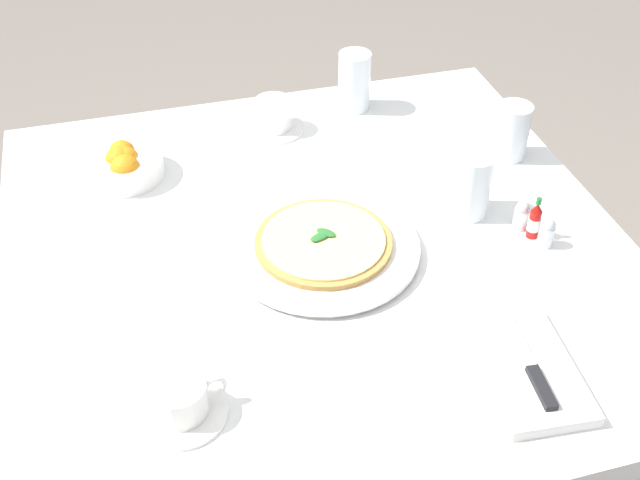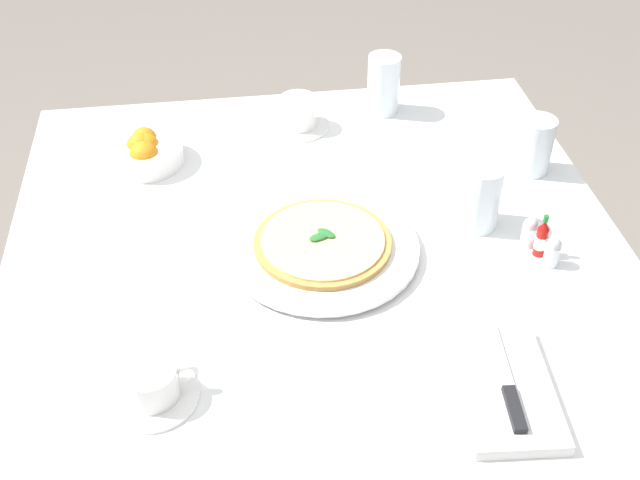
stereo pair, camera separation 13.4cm
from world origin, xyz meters
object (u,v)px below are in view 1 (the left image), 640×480
Objects in this scene: pizza_plate at (323,248)px; salt_shaker at (521,216)px; water_glass_back_corner at (354,85)px; pizza at (323,241)px; coffee_cup_far_left at (273,116)px; pepper_shaker at (547,234)px; napkin_folded at (527,369)px; coffee_cup_near_left at (181,401)px; dinner_knife at (528,361)px; water_glass_near_right at (511,135)px; citrus_bowl at (124,164)px; hot_sauce_bottle at (535,221)px; water_glass_center_back at (470,188)px.

salt_shaker is (-0.03, -0.36, 0.01)m from pizza_plate.
pizza is at bearing 156.76° from water_glass_back_corner.
water_glass_back_corner reaches higher than pizza_plate.
pepper_shaker is at bearing -143.41° from coffee_cup_far_left.
pizza is 1.83× the size of water_glass_back_corner.
water_glass_back_corner is 0.57m from pepper_shaker.
coffee_cup_far_left is 0.78m from napkin_folded.
coffee_cup_near_left is (-0.28, 0.28, 0.00)m from pizza.
dinner_knife reaches higher than pizza_plate.
pizza_plate is 2.91× the size of water_glass_near_right.
hot_sauce_bottle is at bearing -119.11° from citrus_bowl.
hot_sauce_bottle reaches higher than pizza_plate.
water_glass_center_back is (0.32, -0.56, 0.03)m from coffee_cup_near_left.
coffee_cup_far_left is 2.32× the size of pepper_shaker.
hot_sauce_bottle is (-0.05, -0.37, 0.01)m from pizza.
coffee_cup_far_left reaches higher than pizza.
water_glass_back_corner is 2.28× the size of pepper_shaker.
water_glass_center_back is at bearing 46.78° from salt_shaker.
napkin_folded is 0.32m from hot_sauce_bottle.
salt_shaker is at bearing -20.04° from napkin_folded.
napkin_folded is at bearing -178.90° from water_glass_back_corner.
hot_sauce_bottle reaches higher than dinner_knife.
water_glass_near_right is 0.26m from hot_sauce_bottle.
hot_sauce_bottle is 1.48× the size of salt_shaker.
coffee_cup_near_left is at bearing -177.19° from citrus_bowl.
water_glass_back_corner is at bearing 18.35° from hot_sauce_bottle.
pizza_plate is 2.49× the size of coffee_cup_near_left.
pizza is 1.02× the size of napkin_folded.
water_glass_near_right is 1.37× the size of hot_sauce_bottle.
coffee_cup_far_left reaches higher than coffee_cup_near_left.
hot_sauce_bottle is at bearing -139.39° from water_glass_center_back.
napkin_folded is (-0.06, -0.49, -0.02)m from coffee_cup_near_left.
pepper_shaker is (-0.12, -0.09, -0.03)m from water_glass_center_back.
water_glass_near_right is at bearing -66.38° from pizza.
pizza is 0.29m from water_glass_center_back.
coffee_cup_near_left and pepper_shaker have the same top height.
salt_shaker is at bearing 159.14° from water_glass_near_right.
water_glass_near_right is at bearing -17.94° from dinner_knife.
water_glass_near_right reaches higher than citrus_bowl.
salt_shaker is (0.25, -0.63, -0.00)m from coffee_cup_near_left.
coffee_cup_near_left is 0.58× the size of napkin_folded.
coffee_cup_far_left is at bearing 36.57° from water_glass_center_back.
coffee_cup_far_left is at bearing 62.72° from water_glass_near_right.
citrus_bowl is (0.66, 0.52, 0.00)m from dinner_knife.
water_glass_near_right is (-0.22, -0.43, 0.02)m from coffee_cup_far_left.
napkin_folded is at bearing -148.07° from pizza.
pizza is 2.07× the size of water_glass_near_right.
dinner_knife is at bearing -147.83° from pizza.
hot_sauce_bottle is 0.03m from pepper_shaker.
napkin_folded is 0.01m from dinner_knife.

